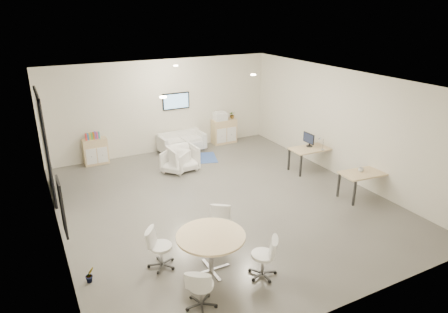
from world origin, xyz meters
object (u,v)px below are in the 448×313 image
loveseat (181,143)px  round_table (211,239)px  armchair_left (175,161)px  desk_front (365,175)px  sideboard_left (96,151)px  desk_rear (312,150)px  armchair_right (183,157)px  sideboard_right (224,131)px

loveseat → round_table: bearing=-110.8°
loveseat → round_table: size_ratio=1.22×
armchair_left → desk_front: (3.92, -3.95, 0.26)m
sideboard_left → armchair_left: (2.06, -1.83, -0.05)m
loveseat → desk_front: bearing=-65.1°
sideboard_left → desk_rear: bearing=-31.5°
armchair_left → desk_rear: armchair_left is taller
armchair_right → round_table: (-1.45, -5.06, 0.30)m
sideboard_right → desk_front: bearing=-77.5°
loveseat → desk_rear: bearing=-52.7°
armchair_right → round_table: bearing=-108.2°
sideboard_right → loveseat: bearing=-175.1°
armchair_right → desk_front: armchair_right is taller
sideboard_left → desk_front: bearing=-44.0°
sideboard_right → armchair_left: (-2.64, -1.81, -0.08)m
sideboard_right → desk_rear: bearing=-71.2°
armchair_left → armchair_right: bearing=59.8°
loveseat → desk_rear: (3.01, -3.46, 0.33)m
desk_front → desk_rear: bearing=97.1°
loveseat → desk_rear: size_ratio=1.14×
sideboard_right → round_table: sideboard_right is taller
sideboard_right → desk_front: (1.28, -5.76, 0.18)m
sideboard_left → desk_front: size_ratio=0.60×
desk_front → sideboard_right: bearing=108.3°
armchair_left → desk_front: bearing=3.9°
loveseat → armchair_right: armchair_right is taller
loveseat → desk_front: desk_front is taller
sideboard_left → armchair_right: 2.93m
desk_rear → sideboard_right: bearing=111.0°
armchair_right → round_table: armchair_right is taller
armchair_right → loveseat: bearing=67.8°
armchair_left → round_table: bearing=-54.1°
sideboard_right → armchair_left: size_ratio=1.22×
armchair_left → sideboard_right: bearing=83.6°
desk_rear → round_table: size_ratio=1.07×
desk_rear → round_table: bearing=-145.3°
desk_rear → desk_front: (0.05, -2.15, -0.02)m
loveseat → armchair_right: (-0.58, -1.61, 0.11)m
loveseat → round_table: round_table is taller
armchair_right → desk_front: (3.65, -4.00, 0.20)m
armchair_right → sideboard_right: bearing=34.4°
sideboard_left → armchair_left: size_ratio=1.15×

